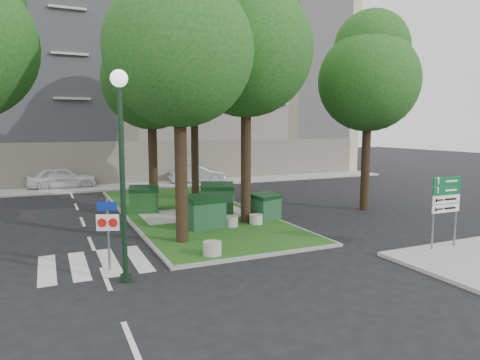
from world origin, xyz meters
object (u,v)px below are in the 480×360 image
bollard_left (212,248)px  tree_median_mid (152,71)px  tree_median_near_right (247,37)px  traffic_sign_pole (108,224)px  directional_sign (445,201)px  bollard_right (256,219)px  dumpster_b (205,212)px  dumpster_c (217,198)px  street_lamp (121,151)px  dumpster_a (144,200)px  tree_median_near_left (181,37)px  litter_bin (230,201)px  bollard_mid (231,221)px  dumpster_d (265,206)px  tree_median_far (195,56)px  tree_street_right (369,72)px  car_white (62,178)px  car_silver (197,175)px

bollard_left → tree_median_mid: bearing=88.8°
tree_median_near_right → tree_median_mid: tree_median_near_right is taller
traffic_sign_pole → directional_sign: size_ratio=0.90×
bollard_right → traffic_sign_pole: bearing=-153.5°
dumpster_b → dumpster_c: 3.17m
bollard_right → street_lamp: 8.29m
dumpster_c → dumpster_a: bearing=174.7°
tree_median_near_left → litter_bin: tree_median_near_left is taller
dumpster_a → dumpster_b: dumpster_b is taller
bollard_mid → traffic_sign_pole: (-5.33, -3.26, 1.09)m
dumpster_d → tree_median_near_right: bearing=158.3°
tree_median_far → bollard_right: 11.42m
tree_street_right → dumpster_d: 8.76m
tree_median_mid → bollard_right: tree_median_mid is taller
bollard_left → bollard_mid: (2.13, 3.43, -0.00)m
dumpster_b → tree_median_far: bearing=68.8°
tree_street_right → dumpster_a: 12.83m
dumpster_c → bollard_left: dumpster_c is taller
tree_median_near_left → litter_bin: (4.13, 5.35, -6.89)m
dumpster_c → bollard_left: 6.92m
dumpster_d → litter_bin: (-0.28, 3.35, -0.27)m
tree_median_mid → directional_sign: 14.27m
tree_median_near_right → tree_street_right: size_ratio=1.14×
car_white → traffic_sign_pole: bearing=-178.2°
tree_median_far → street_lamp: 14.82m
dumpster_b → car_silver: 14.89m
tree_street_right → bollard_right: size_ratio=17.71×
tree_median_far → car_silver: 10.12m
bollard_right → car_white: (-7.10, 15.59, 0.44)m
street_lamp → car_white: bearing=92.5°
dumpster_a → tree_median_near_right: bearing=-32.3°
bollard_left → car_white: bearing=101.3°
car_white → dumpster_d: bearing=-152.2°
tree_median_near_left → car_silver: bearing=69.6°
litter_bin → directional_sign: directional_sign is taller
car_silver → street_lamp: bearing=159.2°
dumpster_d → dumpster_c: bearing=99.8°
tree_median_mid → dumpster_a: 6.31m
tree_median_near_right → car_white: tree_median_near_right is taller
dumpster_d → car_silver: (1.44, 13.77, -0.02)m
tree_median_near_left → street_lamp: tree_median_near_left is taller
tree_median_far → car_white: size_ratio=2.65×
tree_street_right → traffic_sign_pole: tree_street_right is taller
tree_median_near_right → car_white: size_ratio=2.54×
dumpster_b → tree_median_mid: bearing=95.3°
tree_street_right → street_lamp: tree_street_right is taller
bollard_right → street_lamp: (-6.22, -4.39, 3.28)m
tree_street_right → dumpster_b: tree_street_right is taller
traffic_sign_pole → tree_median_near_left: bearing=54.5°
tree_median_mid → dumpster_c: 7.00m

